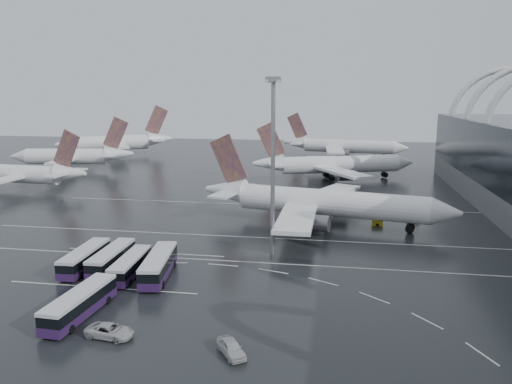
% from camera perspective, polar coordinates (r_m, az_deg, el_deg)
% --- Properties ---
extents(ground, '(420.00, 420.00, 0.00)m').
position_cam_1_polar(ground, '(82.73, 3.16, -7.75)').
color(ground, black).
rests_on(ground, ground).
extents(lane_marking_near, '(120.00, 0.25, 0.01)m').
position_cam_1_polar(lane_marking_near, '(80.85, 3.00, -8.20)').
color(lane_marking_near, silver).
rests_on(lane_marking_near, ground).
extents(lane_marking_mid, '(120.00, 0.25, 0.01)m').
position_cam_1_polar(lane_marking_mid, '(94.10, 3.97, -5.39)').
color(lane_marking_mid, silver).
rests_on(lane_marking_mid, ground).
extents(lane_marking_far, '(120.00, 0.25, 0.01)m').
position_cam_1_polar(lane_marking_far, '(121.10, 5.26, -1.62)').
color(lane_marking_far, silver).
rests_on(lane_marking_far, ground).
extents(bus_bay_line_south, '(28.00, 0.25, 0.01)m').
position_cam_1_polar(bus_bay_line_south, '(74.78, -17.24, -10.37)').
color(bus_bay_line_south, silver).
rests_on(bus_bay_line_south, ground).
extents(bus_bay_line_north, '(28.00, 0.25, 0.01)m').
position_cam_1_polar(bus_bay_line_north, '(88.45, -12.60, -6.74)').
color(bus_bay_line_north, silver).
rests_on(bus_bay_line_north, ground).
extents(airliner_main, '(53.65, 46.31, 18.28)m').
position_cam_1_polar(airliner_main, '(104.08, 7.15, -1.22)').
color(airliner_main, white).
rests_on(airliner_main, ground).
extents(airliner_gate_b, '(51.27, 45.55, 18.28)m').
position_cam_1_polar(airliner_gate_b, '(159.17, 8.68, 3.07)').
color(airliner_gate_b, white).
rests_on(airliner_gate_b, ground).
extents(airliner_gate_c, '(52.37, 47.80, 18.67)m').
position_cam_1_polar(airliner_gate_c, '(214.43, 9.78, 5.16)').
color(airliner_gate_c, white).
rests_on(airliner_gate_c, ground).
extents(jet_remote_west, '(39.78, 32.05, 17.33)m').
position_cam_1_polar(jet_remote_west, '(154.25, -24.86, 1.85)').
color(jet_remote_west, white).
rests_on(jet_remote_west, ground).
extents(jet_remote_mid, '(43.42, 35.11, 18.90)m').
position_cam_1_polar(jet_remote_mid, '(187.39, -20.03, 3.84)').
color(jet_remote_mid, white).
rests_on(jet_remote_mid, ground).
extents(jet_remote_far, '(45.61, 37.41, 21.65)m').
position_cam_1_polar(jet_remote_far, '(226.03, -15.51, 5.45)').
color(jet_remote_far, white).
rests_on(jet_remote_far, ground).
extents(bus_row_near_a, '(3.49, 12.97, 3.16)m').
position_cam_1_polar(bus_row_near_a, '(82.54, -18.99, -7.14)').
color(bus_row_near_a, '#2E1542').
rests_on(bus_row_near_a, ground).
extents(bus_row_near_b, '(3.34, 12.82, 3.14)m').
position_cam_1_polar(bus_row_near_b, '(81.28, -16.19, -7.27)').
color(bus_row_near_b, '#2E1542').
rests_on(bus_row_near_b, ground).
extents(bus_row_near_c, '(3.42, 12.19, 2.97)m').
position_cam_1_polar(bus_row_near_c, '(77.64, -14.16, -8.11)').
color(bus_row_near_c, '#2E1542').
rests_on(bus_row_near_c, ground).
extents(bus_row_near_d, '(5.06, 14.09, 3.39)m').
position_cam_1_polar(bus_row_near_d, '(76.22, -11.07, -8.15)').
color(bus_row_near_d, '#2E1542').
rests_on(bus_row_near_d, ground).
extents(bus_row_far_c, '(3.63, 13.16, 3.21)m').
position_cam_1_polar(bus_row_far_c, '(65.88, -19.49, -11.88)').
color(bus_row_far_c, '#2E1542').
rests_on(bus_row_far_c, ground).
extents(van_curve_a, '(5.78, 3.21, 1.53)m').
position_cam_1_polar(van_curve_a, '(60.21, -16.38, -14.99)').
color(van_curve_a, beige).
rests_on(van_curve_a, ground).
extents(van_curve_b, '(4.23, 4.93, 1.60)m').
position_cam_1_polar(van_curve_b, '(54.59, -2.83, -17.36)').
color(van_curve_b, beige).
rests_on(van_curve_b, ground).
extents(floodlight_mast, '(2.26, 2.26, 29.47)m').
position_cam_1_polar(floodlight_mast, '(81.92, 1.95, 5.38)').
color(floodlight_mast, gray).
rests_on(floodlight_mast, ground).
extents(gse_cart_belly_a, '(2.18, 1.29, 1.19)m').
position_cam_1_polar(gse_cart_belly_a, '(106.27, 13.70, -3.41)').
color(gse_cart_belly_a, gold).
rests_on(gse_cart_belly_a, ground).
extents(gse_cart_belly_b, '(2.47, 1.46, 1.35)m').
position_cam_1_polar(gse_cart_belly_b, '(112.91, 17.51, -2.71)').
color(gse_cart_belly_b, slate).
rests_on(gse_cart_belly_b, ground).
extents(gse_cart_belly_e, '(2.24, 1.32, 1.22)m').
position_cam_1_polar(gse_cart_belly_e, '(116.16, 12.26, -2.09)').
color(gse_cart_belly_e, gold).
rests_on(gse_cart_belly_e, ground).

